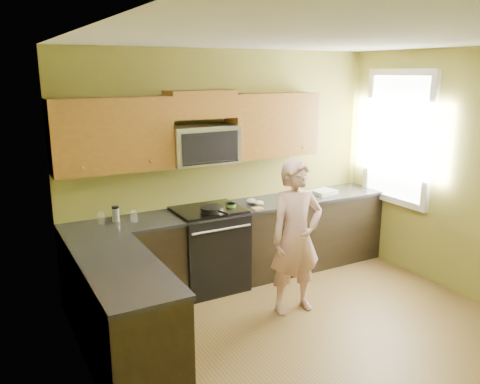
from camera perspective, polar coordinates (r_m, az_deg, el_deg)
floor at (r=4.75m, az=10.20°, el=-17.34°), size 4.00×4.00×0.00m
ceiling at (r=4.08m, az=11.91°, el=17.17°), size 4.00×4.00×0.00m
wall_back at (r=5.85m, az=-1.60°, el=3.11°), size 4.00×0.00×4.00m
wall_left at (r=3.35m, az=-16.49°, el=-5.84°), size 0.00×4.00×4.00m
cabinet_back_run at (r=5.84m, az=-0.18°, el=-6.19°), size 4.00×0.60×0.88m
cabinet_left_run at (r=4.32m, az=-13.47°, el=-14.23°), size 0.60×1.60×0.88m
countertop_back at (r=5.69m, az=-0.14°, el=-1.86°), size 4.00×0.62×0.04m
countertop_left at (r=4.13m, az=-13.69°, el=-8.56°), size 0.62×1.60×0.04m
stove at (r=5.63m, az=-3.65°, el=-6.60°), size 0.76×0.65×0.95m
microwave at (r=5.48m, az=-4.37°, el=3.40°), size 0.76×0.40×0.42m
upper_cab_left at (r=5.19m, az=-14.52°, el=2.39°), size 1.22×0.33×0.75m
upper_cab_right at (r=5.95m, az=3.76°, el=4.26°), size 1.12×0.33×0.75m
upper_cab_over_mw at (r=5.43m, az=-4.65°, el=10.22°), size 0.76×0.33×0.30m
window at (r=6.36m, az=18.02°, el=6.06°), size 0.06×1.06×1.66m
woman at (r=5.02m, az=6.58°, el=-5.29°), size 0.62×0.43×1.60m
frying_pan at (r=5.35m, az=-3.31°, el=-2.35°), size 0.36×0.49×0.06m
butter_tub at (r=5.57m, az=-1.05°, el=-1.99°), size 0.12×0.12×0.08m
toast_slice at (r=5.56m, az=2.08°, el=-1.94°), size 0.11×0.11×0.01m
napkin_a at (r=5.71m, az=2.24°, el=-1.29°), size 0.12×0.13×0.06m
napkin_b at (r=5.76m, az=1.32°, el=-1.10°), size 0.14×0.15×0.07m
dish_towel at (r=6.33m, az=9.78°, el=-0.00°), size 0.33×0.27×0.05m
travel_mug at (r=5.27m, az=-14.28°, el=-3.38°), size 0.09×0.09×0.16m
glass_a at (r=5.22m, az=-15.95°, el=-2.95°), size 0.08×0.08×0.12m
glass_b at (r=5.21m, az=-12.32°, el=-2.78°), size 0.08×0.08×0.12m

